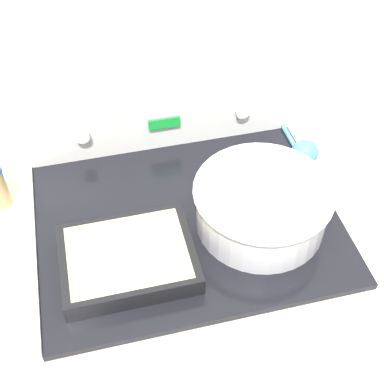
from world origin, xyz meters
The scene contains 6 objects.
kitchen_wall centered at (0.00, 0.67, 1.25)m, with size 8.00×0.05×2.50m.
stove_range centered at (0.00, 0.32, 0.45)m, with size 0.76×0.67×0.90m.
control_panel centered at (0.00, 0.61, 0.99)m, with size 0.76×0.07×0.17m.
mixing_bowl centered at (0.18, 0.25, 0.97)m, with size 0.34×0.34×0.12m.
casserole_dish centered at (-0.17, 0.19, 0.93)m, with size 0.31×0.24×0.05m.
ladle centered at (0.37, 0.44, 0.94)m, with size 0.08×0.27×0.08m.
Camera 1 is at (-0.20, -0.58, 1.95)m, focal length 50.00 mm.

